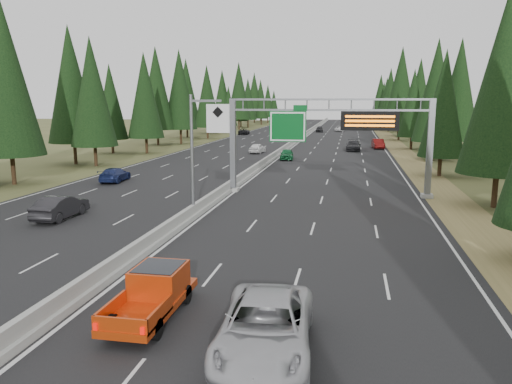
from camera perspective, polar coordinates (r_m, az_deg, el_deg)
road at (r=86.80m, az=4.05°, el=5.26°), size 32.00×260.00×0.08m
shoulder_right at (r=86.56m, az=15.87°, el=4.87°), size 3.60×260.00×0.06m
shoulder_left at (r=90.61m, az=-7.25°, el=5.41°), size 3.60×260.00×0.06m
median_barrier at (r=86.76m, az=4.05°, el=5.50°), size 0.70×260.00×0.85m
sign_gantry at (r=40.84m, az=9.16°, el=6.85°), size 16.75×0.98×7.80m
hov_sign_pole at (r=32.40m, az=-6.37°, el=5.08°), size 2.80×0.50×8.00m
tree_row_right at (r=80.84m, az=19.63°, el=10.87°), size 12.06×242.18×18.69m
tree_row_left at (r=81.88m, az=-12.78°, el=11.14°), size 11.67×240.87×18.17m
silver_minivan at (r=15.59m, az=1.07°, el=-15.22°), size 3.14×6.19×1.68m
red_pickup at (r=18.61m, az=-11.43°, el=-10.82°), size 1.81×5.07×1.65m
car_ahead_green at (r=66.25m, az=3.54°, el=4.35°), size 2.03×4.29×1.42m
car_ahead_dkred at (r=83.81m, az=13.79°, el=5.38°), size 2.05×4.90×1.58m
car_ahead_dkgrey at (r=79.52m, az=11.08°, el=5.23°), size 2.32×5.47×1.57m
car_ahead_white at (r=131.48m, az=9.54°, el=7.16°), size 2.51×5.01×1.36m
car_ahead_far at (r=127.23m, az=7.27°, el=7.15°), size 1.88×4.37×1.47m
car_onc_near at (r=35.03m, az=-21.44°, el=-1.60°), size 1.63×4.65×1.53m
car_onc_blue at (r=49.60m, az=-15.84°, el=1.93°), size 2.32×4.77×1.34m
car_onc_white at (r=74.39m, az=0.17°, el=5.04°), size 2.10×4.42×1.46m
car_onc_far at (r=117.26m, az=-1.39°, el=6.94°), size 2.69×5.08×1.36m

